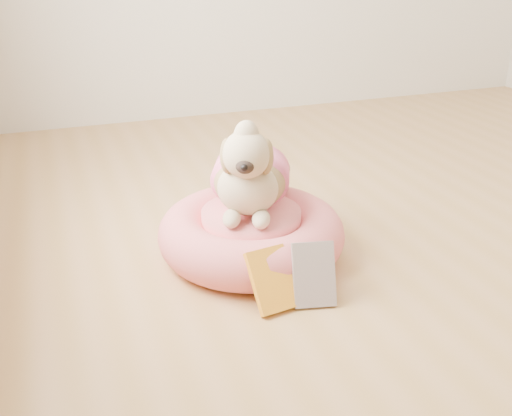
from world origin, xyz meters
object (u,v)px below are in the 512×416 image
object	(u,v)px
book_yellow	(272,280)
book_white	(314,274)
pet_bed	(251,233)
dog	(250,159)

from	to	relation	value
book_yellow	book_white	size ratio (longest dim) A/B	0.99
pet_bed	book_white	size ratio (longest dim) A/B	3.31
book_yellow	book_white	xyz separation A→B (m)	(0.13, -0.03, 0.01)
pet_bed	book_yellow	bearing A→B (deg)	-98.88
dog	book_yellow	xyz separation A→B (m)	(-0.06, -0.38, -0.27)
dog	book_white	bearing A→B (deg)	-56.44
book_yellow	book_white	bearing A→B (deg)	-20.52
pet_bed	dog	size ratio (longest dim) A/B	1.36
book_white	pet_bed	bearing A→B (deg)	115.05
dog	book_yellow	world-z (taller)	dog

